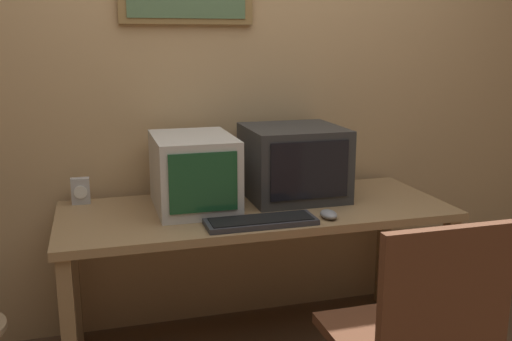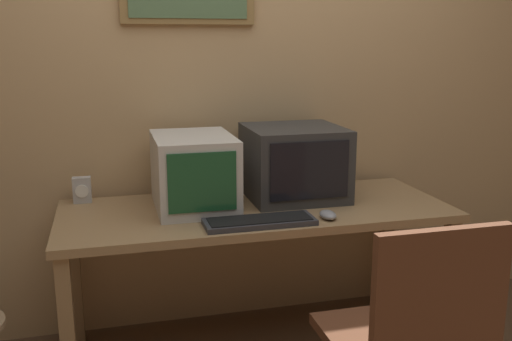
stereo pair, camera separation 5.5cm
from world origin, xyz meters
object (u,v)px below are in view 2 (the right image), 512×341
monitor_left (194,172)px  desk_clock (82,190)px  monitor_right (294,162)px  mouse_near_keyboard (328,215)px  keyboard_main (260,221)px

monitor_left → desk_clock: (-0.49, 0.20, -0.10)m
monitor_left → desk_clock: 0.54m
monitor_left → monitor_right: 0.49m
monitor_right → mouse_near_keyboard: size_ratio=4.38×
keyboard_main → desk_clock: 0.89m
monitor_left → keyboard_main: size_ratio=1.02×
keyboard_main → mouse_near_keyboard: mouse_near_keyboard is taller
monitor_left → desk_clock: size_ratio=3.89×
monitor_right → keyboard_main: (-0.27, -0.37, -0.16)m
keyboard_main → desk_clock: desk_clock is taller
monitor_right → keyboard_main: 0.48m
desk_clock → keyboard_main: bearing=-36.2°
mouse_near_keyboard → keyboard_main: bearing=179.4°
keyboard_main → mouse_near_keyboard: size_ratio=4.53×
monitor_left → mouse_near_keyboard: monitor_left is taller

